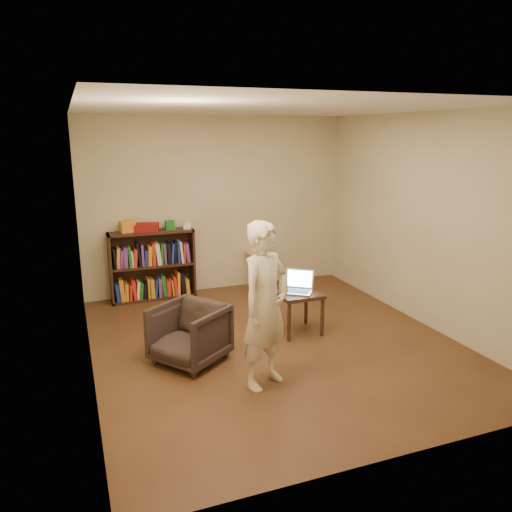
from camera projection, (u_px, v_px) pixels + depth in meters
name	position (u px, v px, depth m)	size (l,w,h in m)	color
floor	(274.00, 343.00, 5.76)	(4.50, 4.50, 0.00)	#462916
ceiling	(276.00, 108.00, 5.13)	(4.50, 4.50, 0.00)	silver
wall_back	(217.00, 205.00, 7.48)	(4.00, 4.00, 0.00)	beige
wall_left	(82.00, 247.00, 4.76)	(4.50, 4.50, 0.00)	beige
wall_right	(425.00, 221.00, 6.13)	(4.50, 4.50, 0.00)	beige
bookshelf	(153.00, 269.00, 7.20)	(1.20, 0.30, 1.00)	black
box_yellow	(128.00, 227.00, 6.94)	(0.20, 0.14, 0.16)	orange
red_cloth	(147.00, 227.00, 7.04)	(0.32, 0.24, 0.11)	maroon
box_green	(170.00, 225.00, 7.15)	(0.13, 0.13, 0.13)	#1D6C1C
box_white	(187.00, 226.00, 7.21)	(0.11, 0.11, 0.09)	silver
stool	(261.00, 259.00, 7.71)	(0.38, 0.38, 0.55)	tan
armchair	(189.00, 334.00, 5.22)	(0.67, 0.69, 0.62)	#332922
side_table	(298.00, 299.00, 5.97)	(0.50, 0.50, 0.51)	black
laptop	(298.00, 287.00, 5.96)	(0.46, 0.45, 0.25)	#A5A5AA
person	(265.00, 305.00, 4.64)	(0.58, 0.38, 1.59)	beige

